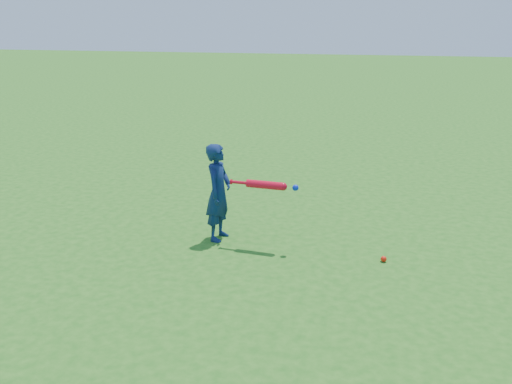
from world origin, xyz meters
TOP-DOWN VIEW (x-y plane):
  - ground at (0.00, 0.00)m, footprint 80.00×80.00m
  - child at (0.58, 0.31)m, footprint 0.33×0.48m
  - ground_ball_red at (2.67, 0.08)m, footprint 0.07×0.07m
  - bat_swing at (1.25, 0.21)m, footprint 0.86×0.13m

SIDE VIEW (x-z plane):
  - ground at x=0.00m, z-range 0.00..0.00m
  - ground_ball_red at x=2.67m, z-range 0.00..0.07m
  - child at x=0.58m, z-range 0.00..1.24m
  - bat_swing at x=1.25m, z-range 0.75..0.84m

